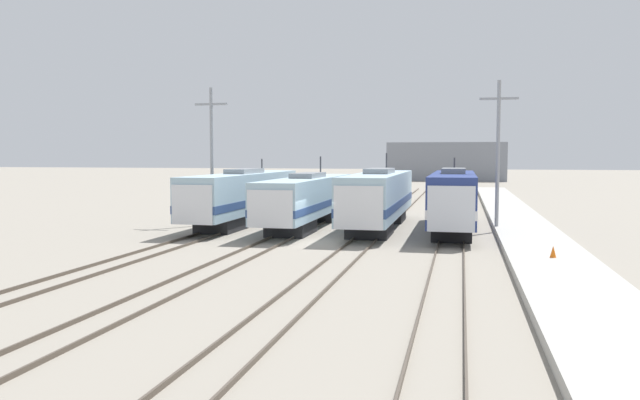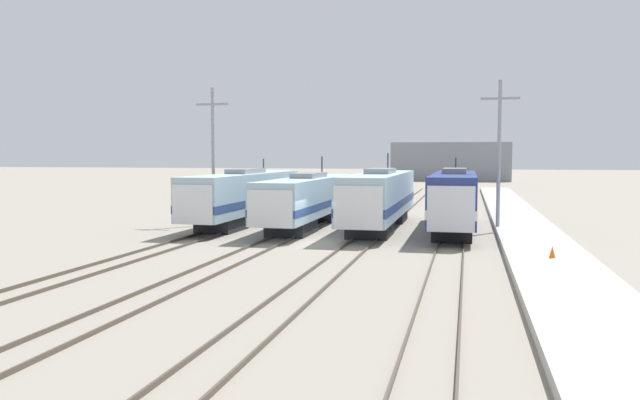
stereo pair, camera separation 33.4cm
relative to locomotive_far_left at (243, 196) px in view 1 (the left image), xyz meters
The scene contains 14 objects.
ground_plane 11.43m from the locomotive_far_left, 46.71° to the right, with size 400.00×400.00×0.00m, color gray.
rail_pair_far_left 8.43m from the locomotive_far_left, 90.00° to the right, with size 1.50×120.00×0.15m.
rail_pair_center_left 9.87m from the locomotive_far_left, 57.87° to the right, with size 1.51×120.00×0.15m.
rail_pair_center_right 13.28m from the locomotive_far_left, 38.53° to the right, with size 1.51×120.00×0.15m.
rail_pair_far_right 17.55m from the locomotive_far_left, 27.96° to the right, with size 1.50×120.00×0.15m.
locomotive_far_left is the anchor object (origin of this frame).
locomotive_center_left 5.20m from the locomotive_far_left, ahead, with size 3.04×18.47×5.08m.
locomotive_center_right 10.27m from the locomotive_far_left, ahead, with size 3.12×18.52×5.33m.
locomotive_far_right 15.46m from the locomotive_far_left, ahead, with size 2.85×16.69×4.99m.
catenary_tower_left 3.97m from the locomotive_far_left, 161.78° to the right, with size 2.51×0.25×10.13m.
catenary_tower_right 18.57m from the locomotive_far_left, ahead, with size 2.51×0.25×10.13m.
platform 21.80m from the locomotive_far_left, 22.11° to the right, with size 4.00×120.00×0.40m.
traffic_cone 24.27m from the locomotive_far_left, 33.72° to the right, with size 0.29×0.29×0.55m.
depot_building 86.98m from the locomotive_far_left, 81.53° to the left, with size 23.40×9.47×7.73m.
Camera 1 is at (8.24, -35.76, 5.16)m, focal length 35.00 mm.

